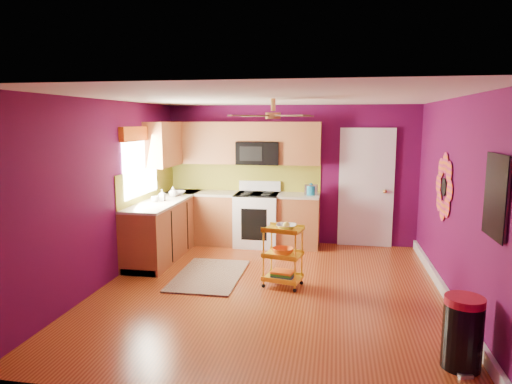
# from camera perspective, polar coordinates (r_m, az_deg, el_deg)

# --- Properties ---
(ground) EXTENTS (5.00, 5.00, 0.00)m
(ground) POSITION_cam_1_polar(r_m,az_deg,el_deg) (6.17, 1.77, -12.16)
(ground) COLOR maroon
(ground) RESTS_ON ground
(room_envelope) EXTENTS (4.54, 5.04, 2.52)m
(room_envelope) POSITION_cam_1_polar(r_m,az_deg,el_deg) (5.79, 2.11, 3.10)
(room_envelope) COLOR #52093D
(room_envelope) RESTS_ON ground
(lower_cabinets) EXTENTS (2.81, 2.31, 0.94)m
(lower_cabinets) POSITION_cam_1_polar(r_m,az_deg,el_deg) (8.02, -5.91, -4.00)
(lower_cabinets) COLOR brown
(lower_cabinets) RESTS_ON ground
(electric_range) EXTENTS (0.76, 0.66, 1.13)m
(electric_range) POSITION_cam_1_polar(r_m,az_deg,el_deg) (8.18, 0.15, -3.36)
(electric_range) COLOR white
(electric_range) RESTS_ON ground
(upper_cabinetry) EXTENTS (2.80, 2.30, 1.26)m
(upper_cabinetry) POSITION_cam_1_polar(r_m,az_deg,el_deg) (8.15, -4.67, 5.91)
(upper_cabinetry) COLOR brown
(upper_cabinetry) RESTS_ON ground
(left_window) EXTENTS (0.08, 1.35, 1.08)m
(left_window) POSITION_cam_1_polar(r_m,az_deg,el_deg) (7.42, -14.23, 4.91)
(left_window) COLOR white
(left_window) RESTS_ON ground
(panel_door) EXTENTS (0.95, 0.11, 2.15)m
(panel_door) POSITION_cam_1_polar(r_m,az_deg,el_deg) (8.27, 13.59, 0.35)
(panel_door) COLOR white
(panel_door) RESTS_ON ground
(right_wall_art) EXTENTS (0.04, 2.74, 1.04)m
(right_wall_art) POSITION_cam_1_polar(r_m,az_deg,el_deg) (5.60, 24.50, 0.17)
(right_wall_art) COLOR black
(right_wall_art) RESTS_ON ground
(ceiling_fan) EXTENTS (1.01, 1.01, 0.26)m
(ceiling_fan) POSITION_cam_1_polar(r_m,az_deg,el_deg) (5.96, 2.16, 9.60)
(ceiling_fan) COLOR #BF8C3F
(ceiling_fan) RESTS_ON ground
(shag_rug) EXTENTS (0.92, 1.49, 0.02)m
(shag_rug) POSITION_cam_1_polar(r_m,az_deg,el_deg) (6.72, -5.86, -10.32)
(shag_rug) COLOR black
(shag_rug) RESTS_ON ground
(rolling_cart) EXTENTS (0.56, 0.46, 0.89)m
(rolling_cart) POSITION_cam_1_polar(r_m,az_deg,el_deg) (6.17, 3.44, -7.66)
(rolling_cart) COLOR yellow
(rolling_cart) RESTS_ON ground
(trash_can) EXTENTS (0.43, 0.43, 0.67)m
(trash_can) POSITION_cam_1_polar(r_m,az_deg,el_deg) (4.67, 24.41, -15.71)
(trash_can) COLOR black
(trash_can) RESTS_ON ground
(teal_kettle) EXTENTS (0.18, 0.18, 0.21)m
(teal_kettle) POSITION_cam_1_polar(r_m,az_deg,el_deg) (7.99, 6.90, 0.23)
(teal_kettle) COLOR teal
(teal_kettle) RESTS_ON lower_cabinets
(toaster) EXTENTS (0.22, 0.15, 0.18)m
(toaster) POSITION_cam_1_polar(r_m,az_deg,el_deg) (8.01, 6.90, 0.29)
(toaster) COLOR beige
(toaster) RESTS_ON lower_cabinets
(soap_bottle_a) EXTENTS (0.08, 0.09, 0.19)m
(soap_bottle_a) POSITION_cam_1_polar(r_m,az_deg,el_deg) (7.50, -11.64, -0.38)
(soap_bottle_a) COLOR #EA3F72
(soap_bottle_a) RESTS_ON lower_cabinets
(soap_bottle_b) EXTENTS (0.14, 0.14, 0.18)m
(soap_bottle_b) POSITION_cam_1_polar(r_m,az_deg,el_deg) (7.86, -10.33, 0.04)
(soap_bottle_b) COLOR white
(soap_bottle_b) RESTS_ON lower_cabinets
(counter_dish) EXTENTS (0.28, 0.28, 0.07)m
(counter_dish) POSITION_cam_1_polar(r_m,az_deg,el_deg) (8.06, -9.81, -0.12)
(counter_dish) COLOR white
(counter_dish) RESTS_ON lower_cabinets
(counter_cup) EXTENTS (0.12, 0.12, 0.09)m
(counter_cup) POSITION_cam_1_polar(r_m,az_deg,el_deg) (7.41, -12.51, -0.88)
(counter_cup) COLOR white
(counter_cup) RESTS_ON lower_cabinets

